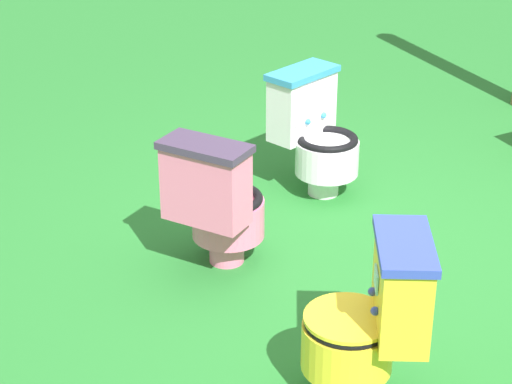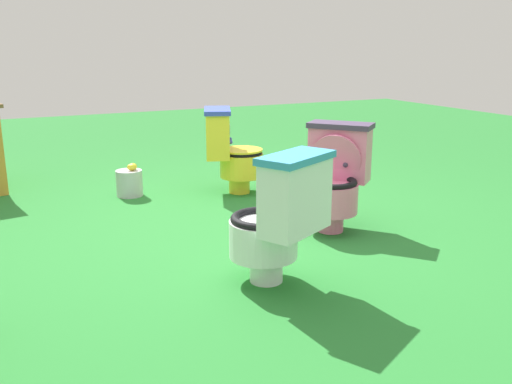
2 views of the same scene
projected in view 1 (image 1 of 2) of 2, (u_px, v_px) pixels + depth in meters
ground at (364, 268)px, 4.78m from camera, size 14.00×14.00×0.00m
toilet_pink at (218, 202)px, 4.62m from camera, size 0.64×0.63×0.73m
toilet_yellow at (371, 319)px, 3.70m from camera, size 0.61×0.56×0.73m
toilet_white at (315, 132)px, 5.43m from camera, size 0.58×0.62×0.73m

